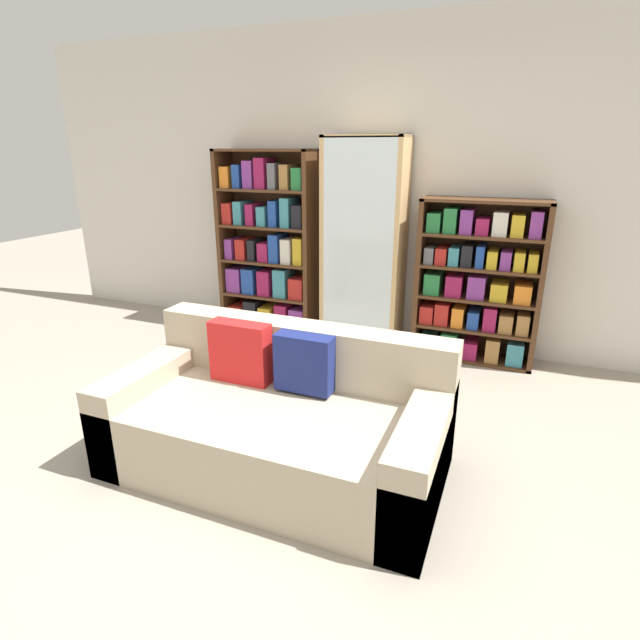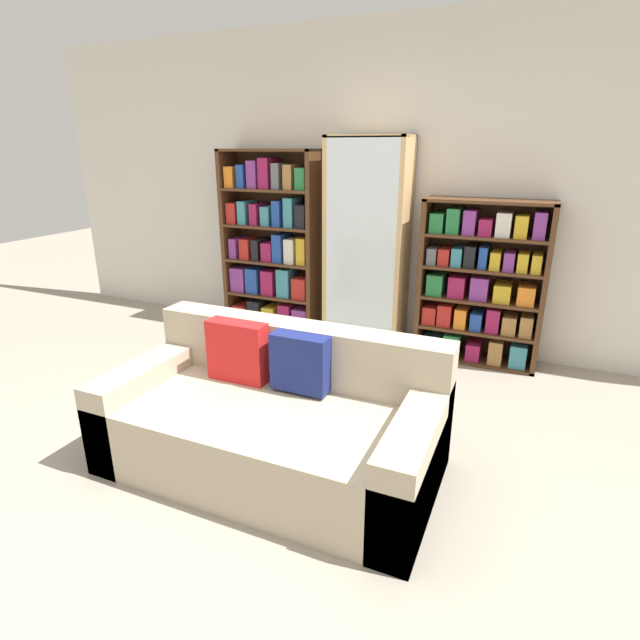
# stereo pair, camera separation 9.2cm
# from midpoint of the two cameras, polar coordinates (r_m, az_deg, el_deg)

# --- Properties ---
(ground_plane) EXTENTS (16.00, 16.00, 0.00)m
(ground_plane) POSITION_cam_midpoint_polar(r_m,az_deg,el_deg) (2.72, -8.59, -19.91)
(ground_plane) COLOR gray
(wall_back) EXTENTS (7.15, 0.06, 2.70)m
(wall_back) POSITION_cam_midpoint_polar(r_m,az_deg,el_deg) (4.49, 8.63, 14.41)
(wall_back) COLOR beige
(wall_back) RESTS_ON ground
(couch) EXTENTS (1.80, 0.91, 0.76)m
(couch) POSITION_cam_midpoint_polar(r_m,az_deg,el_deg) (2.82, -4.33, -11.48)
(couch) COLOR tan
(couch) RESTS_ON ground
(bookshelf_left) EXTENTS (0.93, 0.32, 1.69)m
(bookshelf_left) POSITION_cam_midpoint_polar(r_m,az_deg,el_deg) (4.77, -4.88, 8.09)
(bookshelf_left) COLOR #4C2D19
(bookshelf_left) RESTS_ON ground
(display_cabinet) EXTENTS (0.69, 0.36, 1.80)m
(display_cabinet) POSITION_cam_midpoint_polar(r_m,az_deg,el_deg) (4.37, 6.02, 8.47)
(display_cabinet) COLOR tan
(display_cabinet) RESTS_ON ground
(bookshelf_right) EXTENTS (0.98, 0.32, 1.33)m
(bookshelf_right) POSITION_cam_midpoint_polar(r_m,az_deg,el_deg) (4.25, 18.45, 3.74)
(bookshelf_right) COLOR #4C2D19
(bookshelf_right) RESTS_ON ground
(wine_bottle) EXTENTS (0.09, 0.09, 0.36)m
(wine_bottle) POSITION_cam_midpoint_polar(r_m,az_deg,el_deg) (3.56, 7.34, -6.95)
(wine_bottle) COLOR black
(wine_bottle) RESTS_ON ground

